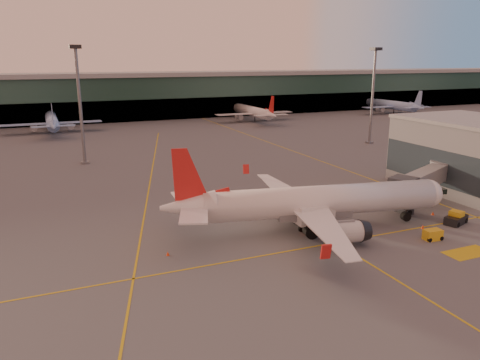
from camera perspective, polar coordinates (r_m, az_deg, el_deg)
name	(u,v)px	position (r m, az deg, el deg)	size (l,w,h in m)	color
ground	(324,265)	(55.16, 10.17, -10.12)	(600.00, 600.00, 0.00)	#4C4F54
taxi_markings	(165,180)	(91.43, -9.19, -0.04)	(100.12, 173.00, 0.01)	gold
terminal	(119,96)	(186.02, -14.55, 9.84)	(400.00, 20.00, 17.60)	#19382D
gate_building	(469,154)	(93.40, 26.16, 2.90)	(18.40, 22.40, 12.60)	slate
mast_west_near	(79,96)	(108.15, -18.99, 9.61)	(2.40, 2.40, 25.60)	slate
mast_east_near	(373,89)	(133.04, 15.92, 10.65)	(2.40, 2.40, 25.60)	slate
distant_aircraft_row	(66,131)	(161.34, -20.42, 5.58)	(290.00, 34.00, 13.00)	#8BB0E9
main_airplane	(311,203)	(64.07, 8.71, -2.75)	(39.81, 36.15, 12.08)	white
jet_bridge	(427,179)	(80.62, 21.85, 0.08)	(18.51, 10.46, 5.95)	slate
catering_truck	(315,217)	(63.54, 9.10, -4.47)	(5.22, 2.41, 4.03)	#AE2618
gpu_cart	(433,235)	(65.99, 22.45, -6.20)	(2.44, 1.57, 1.37)	gold
pushback_tug	(456,219)	(73.46, 24.86, -4.30)	(4.08, 3.02, 1.88)	black
cone_nose	(433,213)	(76.24, 22.45, -3.77)	(0.43, 0.43, 0.54)	#E63A0C
cone_tail	(168,254)	(57.25, -8.79, -8.85)	(0.39, 0.39, 0.49)	#E63A0C
cone_wing_left	(259,193)	(80.98, 2.28, -1.57)	(0.48, 0.48, 0.61)	#E63A0C
cone_fwd	(423,227)	(69.71, 21.38, -5.34)	(0.45, 0.45, 0.57)	#E63A0C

